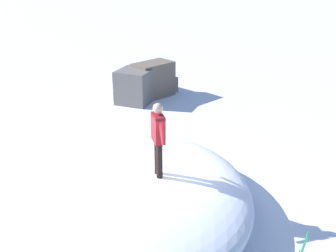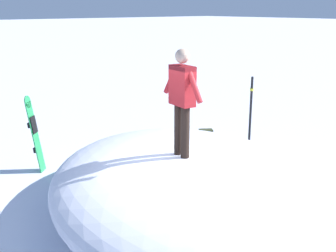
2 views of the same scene
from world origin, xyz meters
The scene contains 4 objects.
ground centered at (0.00, 0.00, 0.00)m, with size 240.00×240.00×0.00m, color white.
snow_mound centered at (0.37, 0.28, 0.55)m, with size 6.21×4.64×1.09m, color white.
snowboarder_standing centered at (0.26, 0.41, 2.10)m, with size 0.29×1.05×1.74m.
rock_outcrop centered at (-2.61, -7.98, 0.66)m, with size 3.23×2.93×1.50m.
Camera 1 is at (3.43, 8.28, 5.79)m, focal length 44.97 mm.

